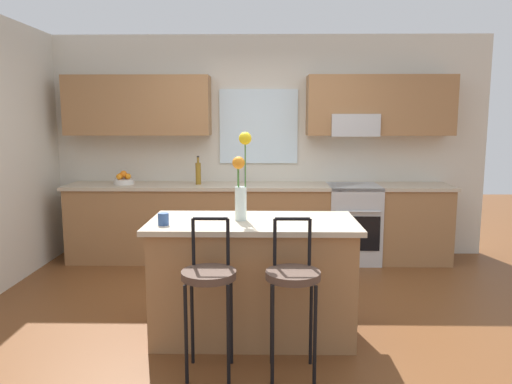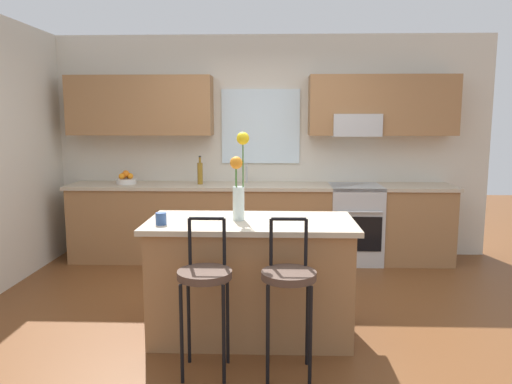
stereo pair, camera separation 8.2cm
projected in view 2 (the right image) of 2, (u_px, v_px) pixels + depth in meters
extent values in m
plane|color=brown|center=(255.00, 314.00, 4.29)|extent=(14.00, 14.00, 0.00)
cube|color=beige|center=(261.00, 147.00, 6.13)|extent=(5.60, 0.12, 2.70)
cube|color=#996B42|center=(140.00, 106.00, 5.88)|extent=(1.72, 0.34, 0.70)
cube|color=#996B42|center=(382.00, 105.00, 5.78)|extent=(1.72, 0.34, 0.70)
cube|color=silver|center=(261.00, 127.00, 6.02)|extent=(0.96, 0.03, 0.90)
cube|color=#B7BABC|center=(356.00, 125.00, 5.79)|extent=(0.56, 0.36, 0.26)
cube|color=#996B42|center=(260.00, 224.00, 5.90)|extent=(4.50, 0.60, 0.88)
cube|color=#BCAD93|center=(260.00, 186.00, 5.84)|extent=(4.56, 0.64, 0.04)
cube|color=#B7BABC|center=(246.00, 190.00, 5.85)|extent=(0.54, 0.38, 0.11)
cylinder|color=#B7BABC|center=(247.00, 174.00, 5.98)|extent=(0.02, 0.02, 0.22)
cylinder|color=#B7BABC|center=(246.00, 165.00, 5.91)|extent=(0.02, 0.12, 0.02)
cube|color=#B7BABC|center=(354.00, 223.00, 5.84)|extent=(0.60, 0.60, 0.92)
cube|color=black|center=(359.00, 234.00, 5.56)|extent=(0.52, 0.02, 0.40)
cylinder|color=#B7BABC|center=(360.00, 212.00, 5.49)|extent=(0.50, 0.02, 0.02)
cube|color=#996B42|center=(251.00, 280.00, 3.83)|extent=(1.51, 0.70, 0.88)
cube|color=#BCAD93|center=(251.00, 223.00, 3.77)|extent=(1.59, 0.78, 0.04)
cylinder|color=black|center=(182.00, 334.00, 3.13)|extent=(0.02, 0.02, 0.66)
cylinder|color=black|center=(224.00, 335.00, 3.12)|extent=(0.02, 0.02, 0.66)
cylinder|color=black|center=(189.00, 317.00, 3.39)|extent=(0.02, 0.02, 0.66)
cylinder|color=black|center=(228.00, 318.00, 3.38)|extent=(0.02, 0.02, 0.66)
cylinder|color=#4C382D|center=(205.00, 274.00, 3.20)|extent=(0.36, 0.36, 0.05)
cylinder|color=black|center=(190.00, 242.00, 3.31)|extent=(0.02, 0.02, 0.32)
cylinder|color=black|center=(224.00, 242.00, 3.31)|extent=(0.02, 0.02, 0.32)
cylinder|color=black|center=(207.00, 218.00, 3.29)|extent=(0.23, 0.02, 0.02)
cylinder|color=black|center=(268.00, 336.00, 3.11)|extent=(0.02, 0.02, 0.66)
cylinder|color=black|center=(310.00, 336.00, 3.10)|extent=(0.02, 0.02, 0.66)
cylinder|color=black|center=(268.00, 319.00, 3.37)|extent=(0.02, 0.02, 0.66)
cylinder|color=black|center=(307.00, 319.00, 3.37)|extent=(0.02, 0.02, 0.66)
cylinder|color=#4C382D|center=(289.00, 275.00, 3.18)|extent=(0.36, 0.36, 0.05)
cylinder|color=black|center=(271.00, 242.00, 3.29)|extent=(0.02, 0.02, 0.32)
cylinder|color=black|center=(306.00, 243.00, 3.29)|extent=(0.02, 0.02, 0.32)
cylinder|color=black|center=(289.00, 219.00, 3.27)|extent=(0.23, 0.02, 0.02)
cylinder|color=silver|center=(239.00, 204.00, 3.75)|extent=(0.09, 0.09, 0.26)
cylinder|color=#3D722D|center=(243.00, 175.00, 3.71)|extent=(0.01, 0.01, 0.55)
sphere|color=yellow|center=(243.00, 138.00, 3.66)|extent=(0.10, 0.10, 0.10)
cylinder|color=#3D722D|center=(236.00, 186.00, 3.76)|extent=(0.01, 0.01, 0.37)
sphere|color=red|center=(236.00, 162.00, 3.74)|extent=(0.07, 0.07, 0.07)
cylinder|color=#3D722D|center=(236.00, 187.00, 3.70)|extent=(0.01, 0.01, 0.37)
sphere|color=orange|center=(236.00, 163.00, 3.67)|extent=(0.09, 0.09, 0.09)
cylinder|color=#33518C|center=(161.00, 219.00, 3.60)|extent=(0.08, 0.08, 0.09)
cylinder|color=silver|center=(126.00, 181.00, 5.88)|extent=(0.24, 0.24, 0.06)
sphere|color=orange|center=(130.00, 176.00, 5.87)|extent=(0.07, 0.07, 0.07)
sphere|color=orange|center=(129.00, 176.00, 5.93)|extent=(0.07, 0.07, 0.07)
sphere|color=orange|center=(123.00, 176.00, 5.91)|extent=(0.08, 0.08, 0.08)
sphere|color=orange|center=(122.00, 176.00, 5.85)|extent=(0.07, 0.07, 0.07)
sphere|color=orange|center=(126.00, 174.00, 5.87)|extent=(0.08, 0.08, 0.08)
cylinder|color=olive|center=(200.00, 174.00, 5.84)|extent=(0.06, 0.06, 0.26)
cylinder|color=olive|center=(200.00, 160.00, 5.82)|extent=(0.03, 0.03, 0.07)
cylinder|color=black|center=(200.00, 157.00, 5.81)|extent=(0.03, 0.03, 0.02)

